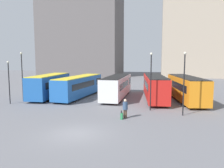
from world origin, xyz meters
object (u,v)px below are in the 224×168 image
Objects in this scene: lamp_post_1 at (22,73)px; lamp_post_2 at (184,79)px; lamp_post_0 at (9,79)px; lamp_post_3 at (151,77)px; bus_0 at (50,85)px; suitcase at (122,116)px; bus_4 at (186,88)px; traveler at (125,107)px; bus_1 at (80,86)px; bus_2 at (117,86)px; bus_3 at (155,86)px.

lamp_post_1 is 1.03× the size of lamp_post_2.
lamp_post_0 is 17.26m from lamp_post_3.
lamp_post_0 is 20.54m from lamp_post_2.
bus_0 is 15.47m from suitcase.
bus_0 is at bearing 159.07° from lamp_post_2.
bus_4 reaches higher than traveler.
lamp_post_1 is at bearing 92.60° from bus_4.
lamp_post_0 is at bearing -108.81° from lamp_post_1.
bus_1 is 1.02× the size of bus_2.
traveler is 4.98m from lamp_post_3.
lamp_post_2 is (13.73, -8.02, 1.97)m from bus_1.
lamp_post_0 is (-21.64, -6.34, 1.38)m from bus_4.
bus_2 is 6.42× the size of traveler.
suitcase is at bearing -120.78° from lamp_post_3.
bus_3 is 9.25m from lamp_post_2.
bus_2 is 9.45m from bus_4.
traveler is at bearing -136.07° from bus_1.
traveler is 2.13× the size of suitcase.
bus_0 is at bearing 101.12° from bus_2.
lamp_post_2 reaches higher than bus_4.
traveler is 0.28× the size of lamp_post_1.
bus_3 is at bearing 87.49° from lamp_post_3.
lamp_post_1 is at bearing 173.82° from lamp_post_3.
lamp_post_2 is 1.00× the size of lamp_post_3.
lamp_post_2 is at bearing -25.04° from lamp_post_3.
lamp_post_2 reaches higher than lamp_post_0.
bus_2 is 1.88× the size of lamp_post_3.
lamp_post_2 reaches higher than suitcase.
bus_2 is 11.69m from suitcase.
bus_4 is (4.08, -0.76, -0.03)m from bus_3.
lamp_post_1 reaches higher than bus_0.
bus_3 is at bearing -82.26° from bus_1.
lamp_post_0 is at bearing 77.52° from traveler.
suitcase is at bearing -22.67° from lamp_post_1.
suitcase is 0.14× the size of lamp_post_3.
bus_3 reaches higher than bus_4.
lamp_post_0 is at bearing 138.82° from bus_1.
bus_2 is (9.60, 1.87, -0.07)m from bus_0.
lamp_post_0 reaches higher than bus_0.
bus_1 is 16.02m from lamp_post_2.
lamp_post_3 reaches higher than bus_3.
lamp_post_1 is (0.62, 1.82, 0.59)m from lamp_post_0.
lamp_post_2 is (17.85, -6.82, 1.85)m from bus_0.
bus_0 is 0.85× the size of bus_2.
traveler is at bearing -20.77° from lamp_post_1.
lamp_post_2 is at bearing -115.55° from bus_1.
bus_2 is at bearing 30.51° from lamp_post_0.
bus_3 is 6.93× the size of traveler.
traveler is 0.29× the size of lamp_post_2.
lamp_post_1 is (-21.02, -4.52, 1.97)m from bus_4.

